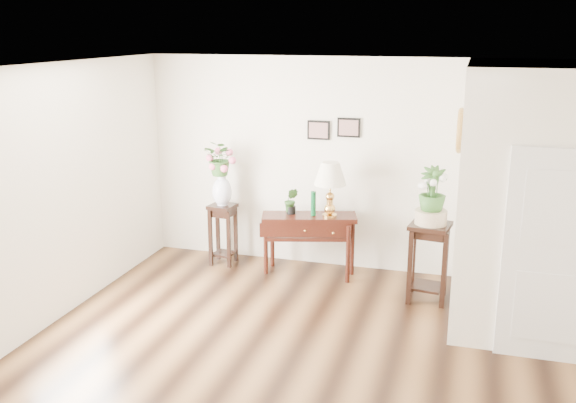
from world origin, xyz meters
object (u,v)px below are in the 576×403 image
at_px(table_lamp, 330,190).
at_px(plant_stand_a, 223,234).
at_px(console_table, 309,245).
at_px(plant_stand_b, 428,262).

xyz_separation_m(table_lamp, plant_stand_a, (-1.50, 0.06, -0.74)).
bearing_deg(plant_stand_a, console_table, -2.74).
xyz_separation_m(console_table, plant_stand_a, (-1.23, 0.06, 0.01)).
bearing_deg(console_table, plant_stand_a, 161.66).
relative_size(console_table, plant_stand_a, 1.45).
bearing_deg(table_lamp, plant_stand_b, -17.21).
relative_size(console_table, plant_stand_b, 1.28).
bearing_deg(console_table, plant_stand_b, -29.96).
relative_size(plant_stand_a, plant_stand_b, 0.88).
bearing_deg(plant_stand_b, plant_stand_a, 170.66).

